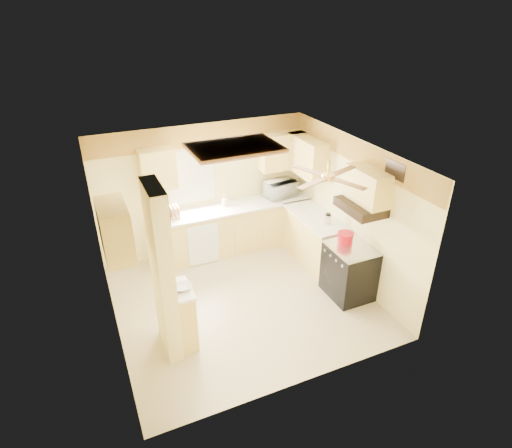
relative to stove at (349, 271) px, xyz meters
name	(u,v)px	position (x,y,z in m)	size (l,w,h in m)	color
floor	(243,300)	(-1.67, 0.55, -0.46)	(4.00, 4.00, 0.00)	tan
ceiling	(241,156)	(-1.67, 0.55, 2.04)	(4.00, 4.00, 0.00)	white
wall_back	(204,189)	(-1.67, 2.45, 0.79)	(4.00, 4.00, 0.00)	#EEDD91
wall_front	(304,307)	(-1.67, -1.35, 0.79)	(4.00, 4.00, 0.00)	#EEDD91
wall_left	(106,264)	(-3.67, 0.55, 0.79)	(3.80, 3.80, 0.00)	#EEDD91
wall_right	(351,211)	(0.33, 0.55, 0.79)	(3.80, 3.80, 0.00)	#EEDD91
wallpaper_border	(201,135)	(-1.67, 2.43, 1.84)	(4.00, 0.02, 0.40)	gold
partition_column	(163,274)	(-3.02, 0.00, 0.79)	(0.20, 0.70, 2.50)	#EEDD91
partition_ledge	(184,317)	(-2.80, 0.00, -0.01)	(0.25, 0.55, 0.90)	#DDC36D
ledge_top	(181,290)	(-2.80, 0.00, 0.46)	(0.28, 0.58, 0.04)	white
lower_cabinets_back	(235,228)	(-1.17, 2.15, -0.01)	(3.00, 0.60, 0.90)	#DDC36D
lower_cabinets_right	(315,239)	(0.03, 1.15, -0.01)	(0.60, 1.40, 0.90)	#DDC36D
countertop_back	(235,207)	(-1.17, 2.14, 0.46)	(3.04, 0.64, 0.04)	white
countertop_right	(316,217)	(0.02, 1.15, 0.46)	(0.64, 1.44, 0.04)	white
dishwasher_panel	(204,245)	(-1.92, 1.84, -0.03)	(0.58, 0.02, 0.80)	white
window	(190,177)	(-1.92, 2.44, 1.09)	(0.92, 0.02, 1.02)	white
upper_cab_back_left	(158,169)	(-2.52, 2.27, 1.39)	(0.60, 0.35, 0.70)	#DDC36D
upper_cab_back_right	(282,151)	(-0.12, 2.27, 1.39)	(0.90, 0.35, 0.70)	#DDC36D
upper_cab_right	(307,156)	(0.16, 1.80, 1.39)	(0.35, 1.00, 0.70)	#DDC36D
upper_cab_left_wall	(115,230)	(-3.49, 0.30, 1.39)	(0.35, 0.75, 0.70)	#DDC36D
upper_cab_over_stove	(368,186)	(0.16, 0.00, 1.49)	(0.35, 0.76, 0.52)	#DDC36D
stove	(349,271)	(0.00, 0.00, 0.00)	(0.68, 0.77, 0.92)	black
range_hood	(361,207)	(0.07, 0.00, 1.16)	(0.50, 0.76, 0.14)	black
poster_menu	(166,232)	(-2.91, 0.00, 1.39)	(0.02, 0.42, 0.57)	black
poster_nashville	(171,275)	(-2.91, 0.00, 0.74)	(0.02, 0.42, 0.57)	black
ceiling_light_panel	(234,148)	(-1.57, 1.05, 2.00)	(1.35, 0.95, 0.06)	brown
ceiling_fan	(328,177)	(-0.67, -0.15, 1.83)	(1.15, 1.15, 0.26)	gold
vent_grate	(395,170)	(0.31, -0.35, 1.84)	(0.02, 0.40, 0.25)	black
microwave	(280,189)	(-0.18, 2.18, 0.64)	(0.59, 0.40, 0.33)	white
bowl	(183,287)	(-2.77, -0.01, 0.51)	(0.24, 0.24, 0.06)	white
dutch_oven	(345,238)	(-0.02, 0.17, 0.54)	(0.27, 0.27, 0.18)	#B70B18
kettle	(328,219)	(0.05, 0.81, 0.57)	(0.13, 0.13, 0.20)	silver
dish_rack	(169,214)	(-2.42, 2.17, 0.55)	(0.38, 0.29, 0.21)	tan
utensil_crock	(225,202)	(-1.34, 2.24, 0.55)	(0.11, 0.11, 0.22)	white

